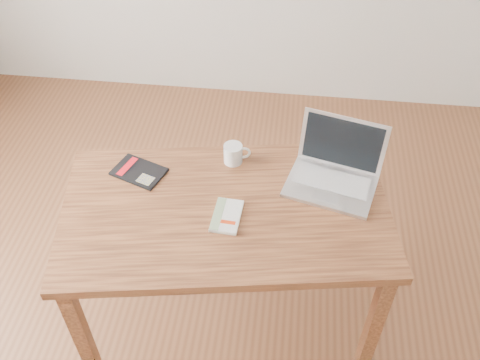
# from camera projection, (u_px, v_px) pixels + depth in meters

# --- Properties ---
(room) EXTENTS (4.04, 4.04, 2.70)m
(room) POSITION_uv_depth(u_px,v_px,m) (180.00, 103.00, 1.59)
(room) COLOR brown
(room) RESTS_ON ground
(desk) EXTENTS (1.40, 0.94, 0.75)m
(desk) POSITION_uv_depth(u_px,v_px,m) (226.00, 222.00, 2.17)
(desk) COLOR brown
(desk) RESTS_ON ground
(white_guidebook) EXTENTS (0.12, 0.18, 0.02)m
(white_guidebook) POSITION_uv_depth(u_px,v_px,m) (227.00, 216.00, 2.07)
(white_guidebook) COLOR silver
(white_guidebook) RESTS_ON desk
(black_guidebook) EXTENTS (0.25, 0.21, 0.01)m
(black_guidebook) POSITION_uv_depth(u_px,v_px,m) (139.00, 172.00, 2.25)
(black_guidebook) COLOR black
(black_guidebook) RESTS_ON desk
(laptop) EXTENTS (0.41, 0.37, 0.25)m
(laptop) POSITION_uv_depth(u_px,v_px,m) (335.00, 171.00, 2.18)
(laptop) COLOR silver
(laptop) RESTS_ON desk
(coffee_mug) EXTENTS (0.12, 0.08, 0.09)m
(coffee_mug) POSITION_uv_depth(u_px,v_px,m) (234.00, 153.00, 2.27)
(coffee_mug) COLOR white
(coffee_mug) RESTS_ON desk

